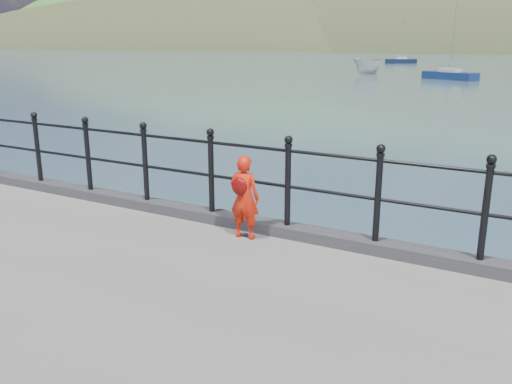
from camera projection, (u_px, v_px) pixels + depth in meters
The scene contains 7 objects.
ground at pixel (254, 289), 7.91m from camera, with size 600.00×600.00×0.00m, color #2D4251.
kerb at pixel (248, 223), 7.49m from camera, with size 60.00×0.30×0.15m, color #28282B.
railing at pixel (248, 170), 7.29m from camera, with size 18.11×0.11×1.20m.
child at pixel (244, 197), 6.99m from camera, with size 0.42×0.33×1.10m.
launch_white at pixel (368, 66), 57.50m from camera, with size 1.78×4.73×1.83m, color beige.
sailboat_left at pixel (401, 61), 86.69m from camera, with size 4.84×3.69×6.96m.
sailboat_port at pixel (450, 76), 50.57m from camera, with size 5.41×3.77×7.66m.
Camera 1 is at (3.59, -6.28, 3.50)m, focal length 38.00 mm.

